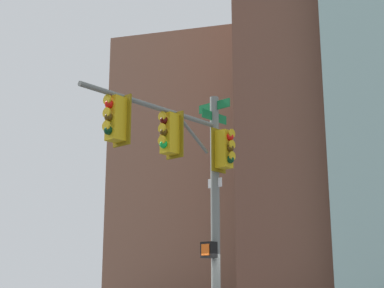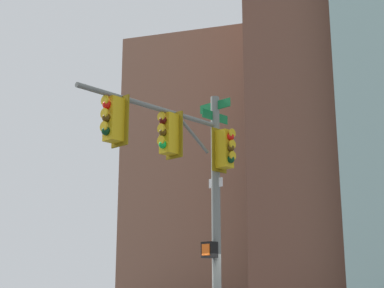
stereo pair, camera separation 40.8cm
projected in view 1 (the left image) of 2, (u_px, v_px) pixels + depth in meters
signal_pole_assembly at (190, 169)px, 14.19m from camera, size 2.64×4.48×6.68m
building_brick_nearside at (344, 40)px, 55.68m from camera, size 18.74×17.44×49.70m
building_brick_midblock at (213, 171)px, 69.82m from camera, size 20.80×16.81×30.33m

